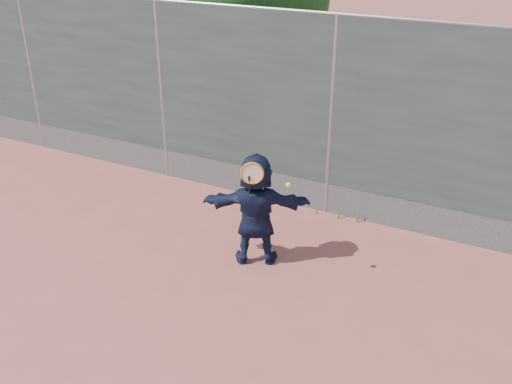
% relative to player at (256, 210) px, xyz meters
% --- Properties ---
extents(ground, '(80.00, 80.00, 0.00)m').
position_rel_player_xyz_m(ground, '(0.34, -1.77, -0.76)').
color(ground, '#9E4C42').
rests_on(ground, ground).
extents(player, '(1.48, 1.00, 1.53)m').
position_rel_player_xyz_m(player, '(0.00, 0.00, 0.00)').
color(player, '#121A34').
rests_on(player, ground).
extents(fence, '(20.00, 0.06, 3.03)m').
position_rel_player_xyz_m(fence, '(0.34, 1.73, 0.82)').
color(fence, '#38423D').
rests_on(fence, ground).
extents(swing_action, '(0.67, 0.16, 0.51)m').
position_rel_player_xyz_m(swing_action, '(0.10, -0.20, 0.59)').
color(swing_action, orange).
rests_on(swing_action, ground).
extents(weed_clump, '(0.68, 0.07, 0.30)m').
position_rel_player_xyz_m(weed_clump, '(0.63, 1.61, -0.63)').
color(weed_clump, '#387226').
rests_on(weed_clump, ground).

